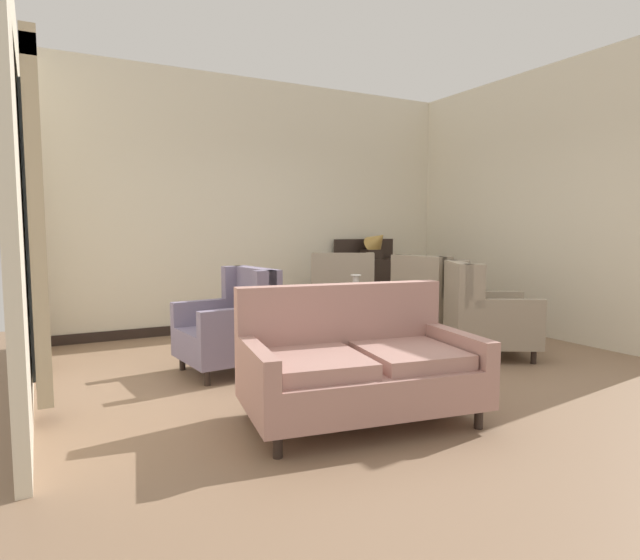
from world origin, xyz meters
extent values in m
plane|color=#896B51|center=(0.00, 0.00, 0.00)|extent=(8.00, 8.00, 0.00)
cube|color=beige|center=(0.00, 2.77, 1.66)|extent=(5.87, 0.08, 3.33)
cube|color=beige|center=(-2.86, 0.83, 1.66)|extent=(0.08, 3.88, 3.33)
cube|color=beige|center=(2.86, 0.83, 1.66)|extent=(0.08, 3.88, 3.33)
cube|color=black|center=(0.00, 2.72, 0.06)|extent=(5.71, 0.03, 0.12)
cube|color=silver|center=(-2.80, 0.87, 1.31)|extent=(0.03, 1.26, 2.14)
cube|color=white|center=(-2.78, 0.87, 1.31)|extent=(0.02, 1.34, 2.22)
cube|color=white|center=(-2.78, 0.87, 1.31)|extent=(0.02, 0.04, 2.14)
cube|color=white|center=(-2.78, 0.87, 1.31)|extent=(0.02, 1.26, 0.04)
cube|color=gray|center=(-2.74, 0.06, 1.36)|extent=(0.10, 0.32, 2.44)
cube|color=gray|center=(-2.74, 1.68, 1.36)|extent=(0.10, 0.32, 2.44)
cube|color=gray|center=(-2.74, 0.87, 2.54)|extent=(0.10, 1.94, 0.20)
cylinder|color=black|center=(0.22, 0.58, 0.50)|extent=(0.88, 0.88, 0.04)
cylinder|color=black|center=(0.22, 0.58, 0.26)|extent=(0.10, 0.10, 0.43)
cube|color=black|center=(0.44, 0.58, 0.04)|extent=(0.28, 0.06, 0.07)
cube|color=black|center=(0.11, 0.77, 0.04)|extent=(0.19, 0.27, 0.07)
cube|color=black|center=(0.10, 0.39, 0.04)|extent=(0.20, 0.27, 0.07)
cylinder|color=beige|center=(0.17, 0.63, 0.53)|extent=(0.08, 0.08, 0.02)
ellipsoid|color=beige|center=(0.17, 0.63, 0.66)|extent=(0.15, 0.15, 0.23)
cylinder|color=beige|center=(0.17, 0.63, 0.82)|extent=(0.07, 0.07, 0.09)
torus|color=beige|center=(0.17, 0.63, 0.86)|extent=(0.11, 0.11, 0.02)
cube|color=tan|center=(-0.80, -1.00, 0.27)|extent=(1.72, 1.14, 0.27)
cube|color=tan|center=(-0.74, -0.62, 0.67)|extent=(1.60, 0.38, 0.53)
cube|color=tan|center=(-1.15, -0.98, 0.46)|extent=(0.74, 0.80, 0.10)
cube|color=tan|center=(-0.46, -1.09, 0.46)|extent=(0.74, 0.80, 0.10)
cube|color=tan|center=(-1.54, -0.93, 0.50)|extent=(0.23, 0.81, 0.19)
cube|color=tan|center=(-0.07, -1.16, 0.50)|extent=(0.23, 0.81, 0.19)
cylinder|color=black|center=(-1.55, -1.26, 0.07)|extent=(0.06, 0.06, 0.14)
cylinder|color=black|center=(-0.16, -1.47, 0.07)|extent=(0.06, 0.06, 0.14)
cylinder|color=black|center=(-1.43, -0.52, 0.07)|extent=(0.06, 0.06, 0.14)
cylinder|color=black|center=(-0.05, -0.74, 0.07)|extent=(0.06, 0.06, 0.14)
cube|color=gray|center=(0.84, 2.02, 0.30)|extent=(1.11, 1.12, 0.32)
cube|color=gray|center=(0.66, 1.73, 0.75)|extent=(0.75, 0.53, 0.59)
cube|color=gray|center=(1.00, 1.63, 0.82)|extent=(0.19, 0.22, 0.45)
cube|color=gray|center=(0.41, 1.99, 0.82)|extent=(0.19, 0.22, 0.45)
cube|color=gray|center=(1.16, 1.88, 0.56)|extent=(0.46, 0.67, 0.21)
cube|color=gray|center=(0.57, 2.25, 0.56)|extent=(0.46, 0.67, 0.21)
cylinder|color=black|center=(1.28, 2.14, 0.07)|extent=(0.06, 0.06, 0.14)
cylinder|color=black|center=(0.74, 2.47, 0.07)|extent=(0.06, 0.06, 0.14)
cylinder|color=black|center=(0.94, 1.57, 0.07)|extent=(0.06, 0.06, 0.14)
cylinder|color=black|center=(0.40, 1.90, 0.07)|extent=(0.06, 0.06, 0.14)
cube|color=slate|center=(-1.22, 0.70, 0.28)|extent=(0.86, 0.85, 0.28)
cube|color=slate|center=(-0.89, 0.74, 0.70)|extent=(0.22, 0.79, 0.56)
cube|color=slate|center=(-1.02, 1.06, 0.76)|extent=(0.21, 0.12, 0.42)
cube|color=slate|center=(-0.95, 0.39, 0.76)|extent=(0.21, 0.12, 0.42)
cube|color=slate|center=(-1.30, 1.03, 0.53)|extent=(0.70, 0.17, 0.23)
cube|color=slate|center=(-1.23, 0.36, 0.53)|extent=(0.70, 0.17, 0.23)
cylinder|color=black|center=(-1.56, 0.98, 0.07)|extent=(0.06, 0.06, 0.14)
cylinder|color=black|center=(-1.50, 0.36, 0.07)|extent=(0.06, 0.06, 0.14)
cylinder|color=black|center=(-0.94, 1.04, 0.07)|extent=(0.06, 0.06, 0.14)
cylinder|color=black|center=(-0.87, 0.43, 0.07)|extent=(0.06, 0.06, 0.14)
cube|color=gray|center=(1.59, 1.03, 0.27)|extent=(0.96, 0.88, 0.26)
cube|color=gray|center=(1.24, 0.97, 0.72)|extent=(0.28, 0.75, 0.63)
cube|color=gray|center=(1.39, 0.67, 0.79)|extent=(0.22, 0.14, 0.48)
cube|color=gray|center=(1.27, 1.30, 0.79)|extent=(0.22, 0.14, 0.48)
cube|color=gray|center=(1.69, 0.73, 0.52)|extent=(0.74, 0.24, 0.23)
cube|color=gray|center=(1.57, 1.36, 0.52)|extent=(0.74, 0.24, 0.23)
cylinder|color=black|center=(1.97, 0.81, 0.07)|extent=(0.06, 0.06, 0.14)
cylinder|color=black|center=(1.86, 1.38, 0.07)|extent=(0.06, 0.06, 0.14)
cylinder|color=black|center=(1.31, 0.68, 0.07)|extent=(0.06, 0.06, 0.14)
cylinder|color=black|center=(1.20, 1.26, 0.07)|extent=(0.06, 0.06, 0.14)
cube|color=gray|center=(1.45, -0.01, 0.28)|extent=(1.12, 1.09, 0.28)
cube|color=gray|center=(1.14, 0.17, 0.71)|extent=(0.51, 0.73, 0.58)
cube|color=gray|center=(1.05, -0.16, 0.78)|extent=(0.22, 0.19, 0.44)
cube|color=gray|center=(1.38, 0.41, 0.78)|extent=(0.22, 0.19, 0.44)
cube|color=gray|center=(1.32, -0.32, 0.54)|extent=(0.70, 0.47, 0.23)
cube|color=gray|center=(1.66, 0.25, 0.54)|extent=(0.70, 0.47, 0.23)
cylinder|color=black|center=(1.60, -0.45, 0.07)|extent=(0.06, 0.06, 0.14)
cylinder|color=black|center=(1.90, 0.07, 0.07)|extent=(0.06, 0.06, 0.14)
cylinder|color=black|center=(1.00, -0.09, 0.07)|extent=(0.06, 0.06, 0.14)
cylinder|color=black|center=(1.30, 0.42, 0.07)|extent=(0.06, 0.06, 0.14)
cube|color=black|center=(1.57, 2.47, 0.50)|extent=(1.02, 0.38, 0.81)
cube|color=black|center=(1.57, 2.64, 1.05)|extent=(1.02, 0.04, 0.29)
cube|color=black|center=(1.11, 2.33, 0.05)|extent=(0.06, 0.06, 0.10)
cube|color=black|center=(2.03, 2.33, 0.05)|extent=(0.06, 0.06, 0.10)
cube|color=black|center=(1.11, 2.61, 0.05)|extent=(0.06, 0.06, 0.10)
cube|color=black|center=(2.03, 2.61, 0.05)|extent=(0.06, 0.06, 0.10)
cube|color=black|center=(1.57, 2.45, 0.98)|extent=(0.24, 0.24, 0.14)
cone|color=#B28942|center=(1.63, 2.37, 1.18)|extent=(0.37, 0.44, 0.41)
camera|label=1|loc=(-2.75, -4.04, 1.34)|focal=29.86mm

